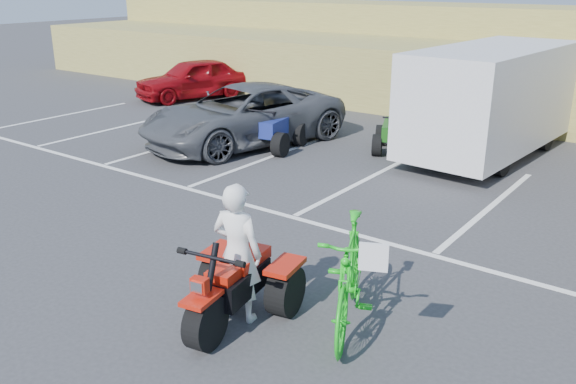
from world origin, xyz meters
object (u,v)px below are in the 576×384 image
Objects in this scene: quad_atv_blue at (272,148)px; red_trike_atv at (233,322)px; quad_atv_green at (397,151)px; green_dirt_bike at (350,275)px; cargo_trailer at (492,98)px; grey_pickup at (243,115)px; rider at (237,253)px; red_car at (193,79)px.

red_trike_atv is at bearing -65.99° from quad_atv_blue.
quad_atv_blue is 1.11× the size of quad_atv_green.
green_dirt_bike is 8.70m from cargo_trailer.
grey_pickup reaches higher than red_trike_atv.
rider is 8.58m from grey_pickup.
grey_pickup is (-6.70, 5.91, 0.07)m from green_dirt_bike.
green_dirt_bike is 8.25m from quad_atv_green.
green_dirt_bike is 0.42× the size of grey_pickup.
red_trike_atv is 0.42× the size of red_car.
green_dirt_bike is 0.55× the size of red_car.
quad_atv_green is (9.06, -2.09, -0.70)m from red_car.
red_trike_atv is 0.31× the size of cargo_trailer.
red_car is at bearing 117.52° from green_dirt_bike.
green_dirt_bike is 0.40× the size of cargo_trailer.
cargo_trailer is at bearing 19.63° from quad_atv_blue.
rider is 1.39m from green_dirt_bike.
cargo_trailer reaches higher than grey_pickup.
quad_atv_blue is at bearing -146.04° from cargo_trailer.
red_car is 7.44m from quad_atv_blue.
red_trike_atv is 9.50m from cargo_trailer.
grey_pickup is at bearing -178.42° from quad_atv_green.
quad_atv_green is at bearing 21.12° from quad_atv_blue.
quad_atv_blue is (6.41, -3.71, -0.70)m from red_car.
quad_atv_blue is (-4.61, 6.64, -0.89)m from rider.
green_dirt_bike is (1.20, 0.67, -0.22)m from rider.
quad_atv_blue reaches higher than quad_atv_green.
quad_atv_blue is at bearing -172.33° from quad_atv_green.
red_car is 9.33m from quad_atv_green.
red_car is 11.02m from cargo_trailer.
red_car is at bearing 126.20° from red_trike_atv.
cargo_trailer is at bearing 40.30° from grey_pickup.
cargo_trailer is at bearing 80.35° from red_trike_atv.
red_trike_atv is 0.77× the size of green_dirt_bike.
red_car reaches higher than quad_atv_green.
cargo_trailer is 5.41m from quad_atv_blue.
green_dirt_bike is 1.49× the size of quad_atv_green.
quad_atv_green is (-1.88, -0.99, -1.39)m from cargo_trailer.
red_trike_atv is at bearing 90.00° from rider.
grey_pickup is at bearing -149.79° from cargo_trailer.
red_trike_atv reaches higher than quad_atv_blue.
cargo_trailer is at bearing 13.10° from red_car.
quad_atv_blue is at bearing 114.05° from red_trike_atv.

